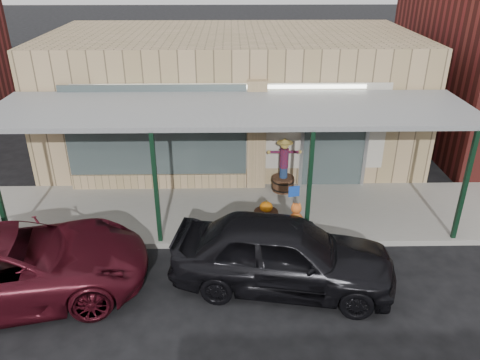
{
  "coord_description": "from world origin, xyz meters",
  "views": [
    {
      "loc": [
        -0.01,
        -7.62,
        6.6
      ],
      "look_at": [
        0.18,
        2.6,
        1.57
      ],
      "focal_mm": 35.0,
      "sensor_mm": 36.0,
      "label": 1
    }
  ],
  "objects_px": {
    "barrel_scarecrow": "(283,173)",
    "handicap_sign": "(293,204)",
    "barrel_pumpkin": "(266,217)",
    "car_maroon": "(11,266)",
    "parked_sedan": "(283,253)"
  },
  "relations": [
    {
      "from": "barrel_scarecrow",
      "to": "handicap_sign",
      "type": "relative_size",
      "value": 1.24
    },
    {
      "from": "barrel_scarecrow",
      "to": "barrel_pumpkin",
      "type": "bearing_deg",
      "value": -99.64
    },
    {
      "from": "car_maroon",
      "to": "handicap_sign",
      "type": "bearing_deg",
      "value": -84.25
    },
    {
      "from": "barrel_scarecrow",
      "to": "car_maroon",
      "type": "height_order",
      "value": "barrel_scarecrow"
    },
    {
      "from": "barrel_scarecrow",
      "to": "parked_sedan",
      "type": "xyz_separation_m",
      "value": [
        -0.44,
        -4.19,
        0.1
      ]
    },
    {
      "from": "barrel_pumpkin",
      "to": "handicap_sign",
      "type": "relative_size",
      "value": 0.62
    },
    {
      "from": "barrel_pumpkin",
      "to": "parked_sedan",
      "type": "bearing_deg",
      "value": -84.68
    },
    {
      "from": "barrel_pumpkin",
      "to": "parked_sedan",
      "type": "xyz_separation_m",
      "value": [
        0.2,
        -2.2,
        0.4
      ]
    },
    {
      "from": "barrel_pumpkin",
      "to": "handicap_sign",
      "type": "height_order",
      "value": "handicap_sign"
    },
    {
      "from": "parked_sedan",
      "to": "car_maroon",
      "type": "height_order",
      "value": "parked_sedan"
    },
    {
      "from": "barrel_scarecrow",
      "to": "barrel_pumpkin",
      "type": "xyz_separation_m",
      "value": [
        -0.65,
        -2.0,
        -0.3
      ]
    },
    {
      "from": "barrel_scarecrow",
      "to": "car_maroon",
      "type": "distance_m",
      "value": 7.57
    },
    {
      "from": "handicap_sign",
      "to": "barrel_pumpkin",
      "type": "bearing_deg",
      "value": 134.56
    },
    {
      "from": "handicap_sign",
      "to": "barrel_scarecrow",
      "type": "bearing_deg",
      "value": 76.61
    },
    {
      "from": "barrel_scarecrow",
      "to": "parked_sedan",
      "type": "bearing_deg",
      "value": -87.68
    }
  ]
}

